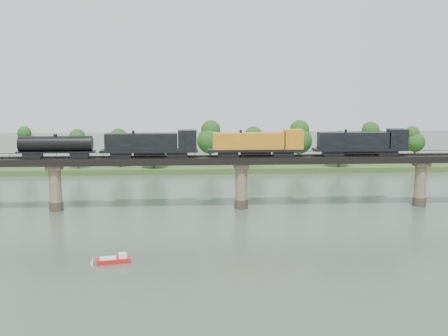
{
  "coord_description": "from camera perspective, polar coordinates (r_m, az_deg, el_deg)",
  "views": [
    {
      "loc": [
        -10.62,
        -89.72,
        28.75
      ],
      "look_at": [
        -3.77,
        30.0,
        9.0
      ],
      "focal_mm": 45.0,
      "sensor_mm": 36.0,
      "label": 1
    }
  ],
  "objects": [
    {
      "name": "ground",
      "position": [
        94.81,
        3.35,
        -8.32
      ],
      "size": [
        400.0,
        400.0,
        0.0
      ],
      "primitive_type": "plane",
      "color": "#354436",
      "rests_on": "ground"
    },
    {
      "name": "far_bank",
      "position": [
        177.26,
        0.2,
        0.28
      ],
      "size": [
        300.0,
        24.0,
        1.6
      ],
      "primitive_type": "cube",
      "color": "#324F1F",
      "rests_on": "ground"
    },
    {
      "name": "bridge",
      "position": [
        122.42,
        1.76,
        -1.62
      ],
      "size": [
        236.0,
        30.0,
        11.5
      ],
      "color": "#473A2D",
      "rests_on": "ground"
    },
    {
      "name": "bridge_superstructure",
      "position": [
        121.38,
        1.78,
        1.32
      ],
      "size": [
        220.0,
        4.9,
        0.75
      ],
      "color": "black",
      "rests_on": "bridge"
    },
    {
      "name": "far_treeline",
      "position": [
        171.42,
        -2.45,
        2.67
      ],
      "size": [
        289.06,
        17.54,
        13.6
      ],
      "color": "#382619",
      "rests_on": "far_bank"
    },
    {
      "name": "freight_train",
      "position": [
        120.75,
        -0.27,
        2.46
      ],
      "size": [
        84.05,
        3.27,
        5.79
      ],
      "color": "black",
      "rests_on": "bridge"
    },
    {
      "name": "motorboat",
      "position": [
        90.02,
        -11.12,
        -9.12
      ],
      "size": [
        5.39,
        2.79,
        1.44
      ],
      "rotation": [
        0.0,
        0.0,
        0.19
      ],
      "color": "red",
      "rests_on": "ground"
    }
  ]
}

